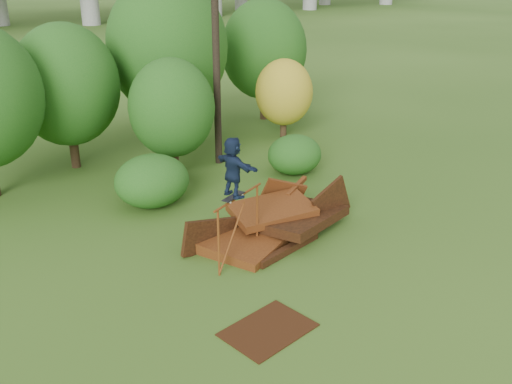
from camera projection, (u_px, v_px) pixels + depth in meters
ground at (323, 261)px, 15.70m from camera, size 240.00×240.00×0.00m
scrap_pile at (274, 223)px, 17.05m from camera, size 5.79×3.11×1.87m
grind_rail at (239, 216)px, 15.25m from camera, size 2.09×0.88×1.92m
skateboard at (234, 196)px, 14.81m from camera, size 0.82×0.49×0.08m
skater at (233, 167)px, 14.50m from camera, size 0.59×1.51×1.59m
flat_plate at (268, 330)px, 12.78m from camera, size 2.11×1.62×0.03m
tree_1 at (66, 85)px, 21.47m from camera, size 4.02×4.02×5.60m
tree_2 at (172, 108)px, 20.82m from camera, size 3.17×3.17×4.47m
tree_3 at (167, 47)px, 24.24m from camera, size 5.16×5.16×7.16m
tree_4 at (284, 92)px, 25.70m from camera, size 2.61×2.61×3.60m
tree_5 at (264, 50)px, 28.12m from camera, size 4.24×4.24×5.96m
shrub_left at (152, 181)px, 18.91m from camera, size 2.52×2.33×1.74m
shrub_right at (295, 155)px, 21.79m from camera, size 2.13×1.95×1.51m
utility_pole at (216, 38)px, 21.32m from camera, size 1.40×0.28×9.75m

